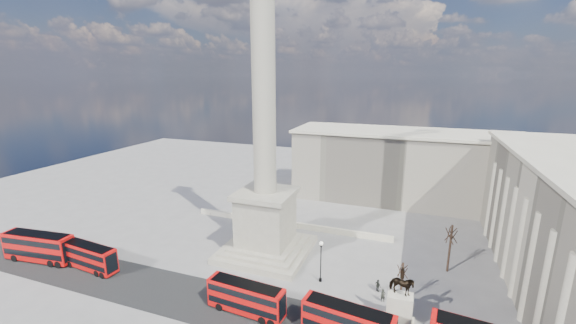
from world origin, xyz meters
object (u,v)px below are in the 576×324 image
Objects in this scene: red_bus_a at (89,257)px; red_bus_b at (246,298)px; red_bus_e at (39,247)px; nelsons_column at (265,179)px; red_bus_c at (348,323)px; pedestrian_crossing at (378,285)px; pedestrian_walking at (383,295)px; equestrian_statue at (400,305)px; victorian_lamp at (321,258)px.

red_bus_b is (27.21, -1.03, 0.03)m from red_bus_a.
red_bus_e reaches higher than red_bus_b.
red_bus_c is (16.75, -15.61, -10.71)m from nelsons_column.
red_bus_a is (-23.26, -14.22, -10.80)m from nelsons_column.
red_bus_b is 12.81m from red_bus_c.
nelsons_column reaches higher than red_bus_a.
pedestrian_crossing is (42.19, 9.22, -1.21)m from red_bus_a.
red_bus_b reaches higher than pedestrian_walking.
equestrian_statue is at bearing 49.23° from red_bus_c.
nelsons_column reaches higher than equestrian_statue.
red_bus_b is at bearing -75.50° from nelsons_column.
red_bus_a is 0.95× the size of red_bus_c.
nelsons_column reaches higher than red_bus_e.
equestrian_statue is at bearing -26.43° from nelsons_column.
red_bus_e is at bearing -155.40° from nelsons_column.
red_bus_a is 1.32× the size of equestrian_statue.
red_bus_a is 43.20m from pedestrian_crossing.
pedestrian_walking is (52.70, 8.01, -1.60)m from red_bus_e.
equestrian_statue reaches higher than pedestrian_crossing.
equestrian_statue is at bearing 17.71° from red_bus_b.
red_bus_e is 55.03m from equestrian_statue.
red_bus_a is 1.61× the size of victorian_lamp.
red_bus_e is (-9.63, -0.84, 0.36)m from red_bus_a.
red_bus_b is 18.55m from equestrian_statue.
nelsons_column is at bearing 153.57° from equestrian_statue.
equestrian_statue is 4.77m from pedestrian_walking.
red_bus_b reaches higher than pedestrian_crossing.
red_bus_e is at bearing -175.69° from equestrian_statue.
pedestrian_crossing is at bearing -14.79° from nelsons_column.
equestrian_statue is 4.24× the size of pedestrian_crossing.
red_bus_b is 0.86× the size of red_bus_e.
nelsons_column is at bearing 108.72° from red_bus_b.
red_bus_a is 27.23m from red_bus_b.
victorian_lamp reaches higher than pedestrian_walking.
equestrian_statue is (54.87, 4.14, 0.15)m from red_bus_e.
red_bus_a is 5.60× the size of pedestrian_crossing.
red_bus_e is 1.55× the size of equestrian_statue.
red_bus_b is at bearing -169.04° from pedestrian_walking.
red_bus_b is 5.84× the size of pedestrian_walking.
victorian_lamp is at bearing 6.08° from red_bus_e.
pedestrian_walking is 2.23m from pedestrian_crossing.
red_bus_b is at bearing -166.51° from equestrian_statue.
red_bus_b is at bearing 2.96° from red_bus_a.
equestrian_statue is at bearing -2.15° from red_bus_e.
red_bus_e is at bearing -173.27° from red_bus_c.
red_bus_c reaches higher than pedestrian_walking.
red_bus_b is (3.94, -15.25, -10.77)m from nelsons_column.
red_bus_b reaches higher than red_bus_a.
nelsons_column is 28.48× the size of pedestrian_walking.
pedestrian_crossing is (-3.05, 5.92, -1.73)m from equestrian_statue.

